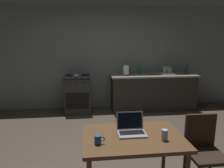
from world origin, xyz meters
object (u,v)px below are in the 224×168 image
at_px(bottle, 186,69).
at_px(dining_table, 133,142).
at_px(chair, 203,147).
at_px(dish_rack, 167,72).
at_px(coffee_mug, 98,140).
at_px(bottle_b, 139,69).
at_px(drinking_glass, 165,135).
at_px(electric_kettle, 126,70).
at_px(frying_pan, 76,75).
at_px(stove_oven, 78,94).
at_px(laptop, 131,129).

bearing_deg(bottle, dining_table, -124.10).
bearing_deg(dining_table, chair, -0.33).
bearing_deg(dish_rack, coffee_mug, -121.35).
bearing_deg(bottle_b, drinking_glass, -98.75).
xyz_separation_m(electric_kettle, dish_rack, (1.04, -0.00, -0.07)).
distance_m(dining_table, frying_pan, 3.06).
bearing_deg(dish_rack, drinking_glass, -110.85).
distance_m(electric_kettle, frying_pan, 1.22).
distance_m(dining_table, chair, 0.86).
xyz_separation_m(chair, bottle, (1.14, 2.94, 0.50)).
xyz_separation_m(chair, frying_pan, (-1.61, 2.96, 0.39)).
distance_m(stove_oven, bottle_b, 1.65).
distance_m(bottle, coffee_mug, 3.90).
bearing_deg(coffee_mug, laptop, 29.49).
distance_m(laptop, bottle_b, 3.10).
bearing_deg(chair, dish_rack, 93.74).
distance_m(coffee_mug, bottle_b, 3.44).
relative_size(stove_oven, electric_kettle, 3.58).
height_order(dining_table, bottle_b, bottle_b).
xyz_separation_m(coffee_mug, bottle_b, (1.21, 3.20, 0.27)).
distance_m(dining_table, coffee_mug, 0.44).
height_order(drinking_glass, bottle_b, bottle_b).
relative_size(electric_kettle, frying_pan, 0.62).
distance_m(electric_kettle, dish_rack, 1.05).
bearing_deg(drinking_glass, laptop, 145.85).
bearing_deg(dining_table, bottle, 55.90).
bearing_deg(bottle, dish_rack, 174.11).
relative_size(electric_kettle, drinking_glass, 2.08).
xyz_separation_m(chair, coffee_mug, (-1.25, -0.14, 0.24)).
xyz_separation_m(bottle, bottle_b, (-1.18, 0.13, 0.01)).
bearing_deg(coffee_mug, bottle, 52.17).
bearing_deg(frying_pan, laptop, -75.38).
relative_size(laptop, dish_rack, 0.94).
height_order(chair, bottle, bottle).
relative_size(laptop, bottle, 1.17).
bearing_deg(bottle_b, electric_kettle, -167.08).
bearing_deg(electric_kettle, laptop, -99.07).
bearing_deg(chair, coffee_mug, -157.71).
xyz_separation_m(dining_table, bottle, (1.99, 2.93, 0.38)).
xyz_separation_m(stove_oven, drinking_glass, (1.05, -3.11, 0.33)).
distance_m(chair, coffee_mug, 1.28).
height_order(laptop, drinking_glass, laptop).
relative_size(electric_kettle, bottle, 0.91).
relative_size(chair, drinking_glass, 7.54).
distance_m(stove_oven, frying_pan, 0.47).
relative_size(stove_oven, bottle_b, 3.10).
xyz_separation_m(stove_oven, electric_kettle, (1.20, 0.00, 0.56)).
bearing_deg(laptop, bottle_b, 85.60).
height_order(chair, coffee_mug, chair).
bearing_deg(frying_pan, coffee_mug, -83.49).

